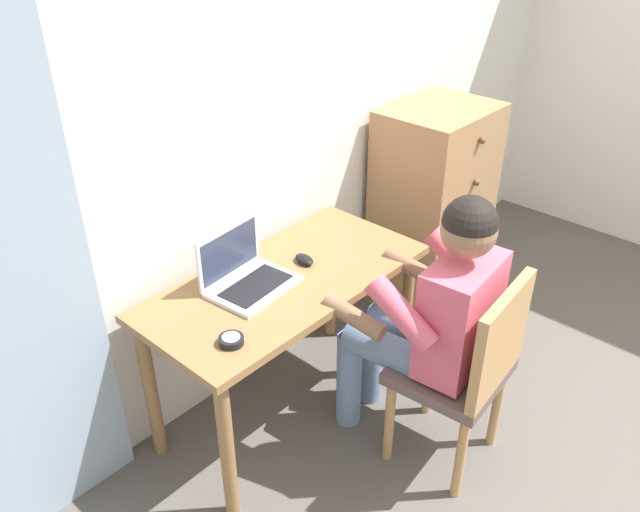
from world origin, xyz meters
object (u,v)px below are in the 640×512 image
(dresser, at_px, (432,208))
(computer_mouse, at_px, (304,259))
(desk, at_px, (286,300))
(laptop, at_px, (245,274))
(chair, at_px, (467,367))
(desk_clock, at_px, (231,340))
(person_seated, at_px, (430,312))

(dresser, height_order, computer_mouse, dresser)
(desk, xyz_separation_m, laptop, (-0.14, 0.08, 0.16))
(laptop, bearing_deg, chair, -63.23)
(computer_mouse, distance_m, desk_clock, 0.59)
(laptop, xyz_separation_m, computer_mouse, (0.28, -0.06, -0.04))
(person_seated, relative_size, computer_mouse, 12.09)
(dresser, relative_size, chair, 1.26)
(chair, bearing_deg, computer_mouse, 99.44)
(dresser, xyz_separation_m, computer_mouse, (-1.07, -0.05, 0.18))
(laptop, relative_size, desk_clock, 4.03)
(desk, distance_m, person_seated, 0.60)
(dresser, bearing_deg, laptop, 179.79)
(chair, bearing_deg, desk_clock, 140.62)
(desk_clock, bearing_deg, computer_mouse, 17.79)
(dresser, height_order, person_seated, person_seated)
(chair, xyz_separation_m, person_seated, (-0.02, 0.18, 0.18))
(desk_clock, bearing_deg, desk, 20.19)
(person_seated, bearing_deg, computer_mouse, 100.93)
(dresser, relative_size, computer_mouse, 11.27)
(desk, height_order, laptop, laptop)
(dresser, relative_size, laptop, 3.10)
(laptop, bearing_deg, dresser, -0.21)
(desk, bearing_deg, dresser, 3.53)
(computer_mouse, height_order, desk_clock, computer_mouse)
(desk, relative_size, chair, 1.37)
(dresser, distance_m, chair, 1.24)
(dresser, height_order, laptop, dresser)
(dresser, bearing_deg, person_seated, -147.34)
(desk, distance_m, chair, 0.78)
(desk, distance_m, laptop, 0.23)
(person_seated, distance_m, desk_clock, 0.78)
(laptop, bearing_deg, desk, -28.89)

